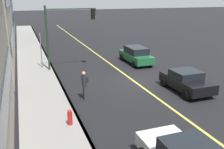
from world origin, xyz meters
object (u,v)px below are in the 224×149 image
object	(u,v)px
pedestrian_with_backpack	(84,83)
traffic_light_mast	(67,26)
car_black	(186,81)
street_sign_post	(41,48)
car_green	(136,55)
fire_hydrant	(70,119)

from	to	relation	value
pedestrian_with_backpack	traffic_light_mast	xyz separation A→B (m)	(6.89, -0.33, 2.70)
car_black	traffic_light_mast	distance (m)	10.61
pedestrian_with_backpack	street_sign_post	distance (m)	8.06
car_green	pedestrian_with_backpack	distance (m)	9.65
traffic_light_mast	street_sign_post	bearing A→B (deg)	67.27
car_black	fire_hydrant	size ratio (longest dim) A/B	4.17
car_black	fire_hydrant	bearing A→B (deg)	105.30
pedestrian_with_backpack	car_green	bearing A→B (deg)	-44.22
car_black	pedestrian_with_backpack	xyz separation A→B (m)	(0.97, 6.77, 0.33)
car_green	car_black	world-z (taller)	car_green
street_sign_post	fire_hydrant	size ratio (longest dim) A/B	3.39
pedestrian_with_backpack	traffic_light_mast	size ratio (longest dim) A/B	0.33
street_sign_post	traffic_light_mast	bearing A→B (deg)	-112.73
car_green	street_sign_post	bearing A→B (deg)	84.10
car_black	pedestrian_with_backpack	world-z (taller)	pedestrian_with_backpack
car_green	pedestrian_with_backpack	size ratio (longest dim) A/B	2.48
pedestrian_with_backpack	car_black	bearing A→B (deg)	-98.17
car_green	traffic_light_mast	bearing A→B (deg)	90.21
traffic_light_mast	car_black	bearing A→B (deg)	-140.67
street_sign_post	fire_hydrant	bearing A→B (deg)	-178.42
fire_hydrant	car_black	bearing A→B (deg)	-74.70
car_green	traffic_light_mast	xyz separation A→B (m)	(-0.02, 6.40, 2.95)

